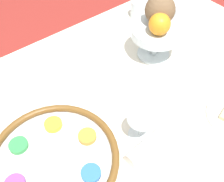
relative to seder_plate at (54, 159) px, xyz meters
The scene contains 9 objects.
dining_table 0.47m from the seder_plate, ahead, with size 1.44×0.90×0.73m.
seder_plate is the anchor object (origin of this frame).
wine_glass 0.26m from the seder_plate, 19.08° to the right, with size 0.08×0.08×0.14m.
fruit_stand 0.53m from the seder_plate, 15.86° to the left, with size 0.18×0.18×0.12m.
orange_fruit 0.52m from the seder_plate, 13.89° to the left, with size 0.07×0.07×0.07m.
coconut 0.58m from the seder_plate, 17.07° to the left, with size 0.10×0.10×0.10m.
napkin_roll 0.27m from the seder_plate, 27.79° to the right, with size 0.18×0.05×0.04m.
cup_near 0.77m from the seder_plate, 17.93° to the left, with size 0.08×0.08×0.08m.
cup_mid 0.73m from the seder_plate, 29.63° to the left, with size 0.08×0.08×0.08m.
Camera 1 is at (-0.34, -0.38, 1.39)m, focal length 42.00 mm.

